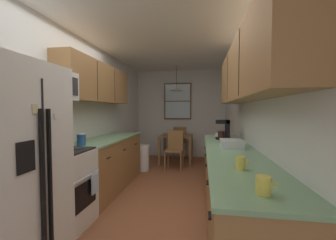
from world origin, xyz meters
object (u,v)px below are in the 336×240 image
dining_table (176,139)px  dining_chair_far (180,140)px  mug_spare (241,163)px  fruit_bowl (221,135)px  coffee_maker (224,129)px  storage_canister (82,139)px  dish_rack (232,144)px  trash_bin (143,158)px  microwave_over_range (48,85)px  table_serving_bowl (177,134)px  dining_chair_near (175,148)px  stove_range (60,189)px  mug_by_coffeemaker (264,185)px  refrigerator (4,172)px

dining_table → dining_chair_far: bearing=86.2°
mug_spare → fruit_bowl: size_ratio=0.56×
dining_table → dining_chair_far: (0.04, 0.63, -0.11)m
coffee_maker → storage_canister: bearing=-154.1°
dish_rack → trash_bin: bearing=133.1°
microwave_over_range → fruit_bowl: microwave_over_range is taller
dining_table → table_serving_bowl: (0.03, -0.04, 0.15)m
mug_spare → fruit_bowl: (0.02, 2.19, -0.02)m
dining_chair_near → table_serving_bowl: size_ratio=5.35×
microwave_over_range → table_serving_bowl: bearing=71.6°
dining_chair_near → table_serving_bowl: 0.64m
storage_canister → dining_table: bearing=71.5°
stove_range → dining_table: stove_range is taller
dining_chair_far → dish_rack: size_ratio=2.65×
trash_bin → storage_canister: (-0.30, -2.00, 0.69)m
microwave_over_range → dining_table: microwave_over_range is taller
dining_chair_near → fruit_bowl: 1.43m
mug_by_coffeemaker → microwave_over_range: bearing=156.4°
fruit_bowl → mug_spare: bearing=-90.6°
fruit_bowl → storage_canister: bearing=-146.6°
stove_range → mug_spare: stove_range is taller
trash_bin → dish_rack: 2.60m
storage_canister → table_serving_bowl: (1.00, 2.84, -0.23)m
dish_rack → dining_table: bearing=111.2°
trash_bin → storage_canister: 2.14m
dish_rack → fruit_bowl: bearing=92.2°
microwave_over_range → dish_rack: size_ratio=1.86×
microwave_over_range → trash_bin: 2.87m
stove_range → dining_table: bearing=74.0°
stove_range → storage_canister: stove_range is taller
dining_chair_far → mug_by_coffeemaker: size_ratio=7.38×
fruit_bowl → table_serving_bowl: 1.83m
trash_bin → fruit_bowl: bearing=-22.8°
trash_bin → coffee_maker: bearing=-31.2°
mug_by_coffeemaker → dish_rack: size_ratio=0.36×
microwave_over_range → coffee_maker: size_ratio=1.97×
refrigerator → dining_table: bearing=77.6°
mug_by_coffeemaker → dish_rack: 1.56m
mug_spare → table_serving_bowl: (-0.95, 3.73, -0.20)m
refrigerator → dining_chair_near: 3.62m
mug_spare → fruit_bowl: mug_spare is taller
mug_by_coffeemaker → fruit_bowl: bearing=90.3°
stove_range → mug_spare: bearing=-11.9°
trash_bin → mug_by_coffeemaker: bearing=-63.6°
table_serving_bowl → microwave_over_range: bearing=-108.4°
mug_spare → coffee_maker: bearing=88.2°
dining_chair_near → table_serving_bowl: (-0.00, 0.59, 0.26)m
dining_chair_far → dining_table: bearing=-93.8°
storage_canister → microwave_over_range: bearing=-102.7°
stove_range → microwave_over_range: 1.21m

